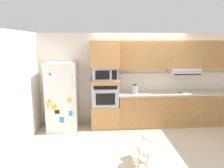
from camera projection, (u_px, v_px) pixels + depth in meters
ground_plane at (146, 137)px, 5.07m from camera, size 9.60×9.60×0.00m
back_kitchen_wall at (138, 78)px, 5.90m from camera, size 6.20×0.12×2.50m
side_panel_left at (24, 89)px, 4.62m from camera, size 0.12×7.10×2.50m
refrigerator at (62, 96)px, 5.41m from camera, size 0.76×0.73×1.76m
oven_base_cabinet at (105, 115)px, 5.68m from camera, size 0.74×0.62×0.60m
built_in_oven at (105, 94)px, 5.55m from camera, size 0.70×0.62×0.60m
appliance_mid_shelf at (105, 81)px, 5.48m from camera, size 0.74×0.62×0.10m
microwave at (105, 73)px, 5.44m from camera, size 0.64×0.54×0.32m
appliance_upper_cabinet at (105, 54)px, 5.34m from camera, size 0.74×0.62×0.68m
lower_cabinet_run at (174, 109)px, 5.78m from camera, size 3.07×0.63×0.88m
countertop_slab at (175, 93)px, 5.69m from camera, size 3.11×0.64×0.04m
backsplash_panel at (172, 81)px, 5.91m from camera, size 3.11×0.02×0.50m
upper_cabinet_with_hood at (176, 56)px, 5.60m from camera, size 3.07×0.48×0.88m
screwdriver at (180, 92)px, 5.61m from camera, size 0.17×0.17×0.03m
electric_kettle at (135, 89)px, 5.53m from camera, size 0.17×0.17×0.24m
dog at (145, 147)px, 3.88m from camera, size 0.42×0.77×0.55m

